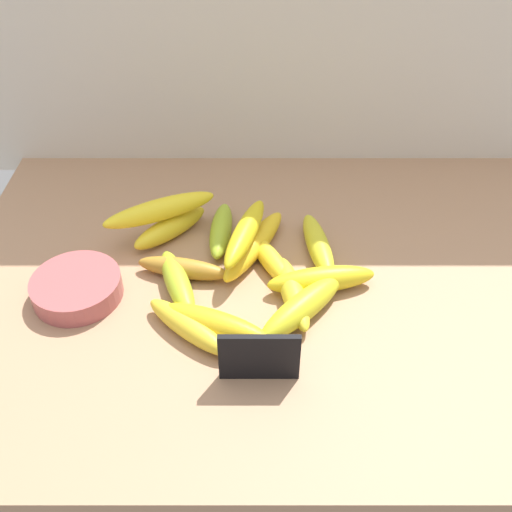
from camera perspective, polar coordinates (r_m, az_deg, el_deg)
The scene contains 18 objects.
counter_top at distance 96.18cm, azimuth 2.69°, elevation -2.95°, with size 110.00×76.00×3.00cm, color #A57C5B.
back_wall at distance 113.29cm, azimuth 2.40°, elevation 23.90°, with size 130.00×2.00×70.00cm, color beige.
chalkboard_sign at distance 78.75cm, azimuth 0.17°, elevation -10.11°, with size 11.00×1.80×8.40cm.
fruit_bowl at distance 95.37cm, azimuth -17.47°, elevation -3.03°, with size 14.13×14.13×3.54cm, color #A55051.
banana_0 at distance 92.54cm, azimuth -7.94°, elevation -2.65°, with size 15.77×3.76×3.76cm, color #9FB627.
banana_1 at distance 90.38cm, azimuth 3.47°, elevation -3.63°, with size 16.36×3.58×3.58cm, color yellow.
banana_2 at distance 85.88cm, azimuth -6.91°, elevation -6.95°, with size 16.06×3.60×3.60cm, color yellow.
banana_3 at distance 87.75cm, azimuth 4.45°, elevation -5.06°, with size 18.00×4.32×4.32cm, color gold.
banana_4 at distance 98.56cm, azimuth -0.36°, elevation 1.08°, with size 20.29×3.89×3.89cm, color yellow.
banana_5 at distance 85.35cm, azimuth -4.31°, elevation -6.76°, with size 17.85×4.27×4.27cm, color yellow.
banana_6 at distance 102.05cm, azimuth -3.66°, elevation 2.55°, with size 15.14×3.74×3.74cm, color #99B72B.
banana_7 at distance 95.20cm, azimuth -7.40°, elevation -1.23°, with size 15.44×3.43×3.43cm, color #A87726.
banana_8 at distance 99.18cm, azimuth 5.99°, elevation 1.06°, with size 17.10×3.74×3.74cm, color gold.
banana_9 at distance 92.49cm, azimuth 6.30°, elevation -2.32°, with size 17.54×4.19×4.19cm, color gold.
banana_10 at distance 95.88cm, azimuth 1.39°, elevation -0.49°, with size 16.48×3.38×3.38cm, color yellow.
banana_11 at distance 103.47cm, azimuth -8.65°, elevation 2.79°, with size 15.56×3.94×3.94cm, color yellow.
banana_12 at distance 95.27cm, azimuth -1.27°, elevation 2.32°, with size 18.39×3.57×3.57cm, color gold.
banana_13 at distance 101.36cm, azimuth -9.68°, elevation 4.51°, with size 20.21×3.87×3.87cm, color yellow.
Camera 1 is at (-4.78, -69.25, 68.07)cm, focal length 40.43 mm.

